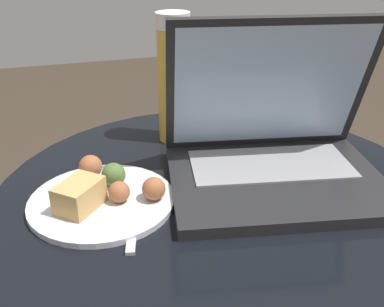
# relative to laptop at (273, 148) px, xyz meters

# --- Properties ---
(table) EXTENTS (0.70, 0.70, 0.56)m
(table) POSITION_rel_laptop_xyz_m (-0.09, -0.01, -0.21)
(table) COLOR #515156
(table) RESTS_ON ground_plane
(laptop) EXTENTS (0.37, 0.31, 0.26)m
(laptop) POSITION_rel_laptop_xyz_m (0.00, 0.00, 0.00)
(laptop) COLOR #232326
(laptop) RESTS_ON table
(beer_glass) EXTENTS (0.06, 0.06, 0.24)m
(beer_glass) POSITION_rel_laptop_xyz_m (-0.11, 0.19, 0.07)
(beer_glass) COLOR gold
(beer_glass) RESTS_ON table
(snack_plate) EXTENTS (0.21, 0.21, 0.05)m
(snack_plate) POSITION_rel_laptop_xyz_m (-0.27, 0.00, -0.04)
(snack_plate) COLOR silver
(snack_plate) RESTS_ON table
(fork) EXTENTS (0.06, 0.16, 0.00)m
(fork) POSITION_rel_laptop_xyz_m (-0.23, -0.04, -0.05)
(fork) COLOR silver
(fork) RESTS_ON table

